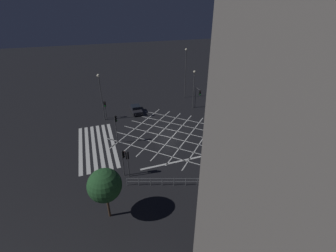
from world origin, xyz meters
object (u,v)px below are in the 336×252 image
street_lamp_east (100,88)px  traffic_light_sw_main (105,106)px  traffic_light_ne_cross (240,137)px  street_tree_near (105,185)px  traffic_light_ne_main (245,126)px  street_lamp_west (186,66)px  traffic_light_se_main (128,159)px  traffic_light_se_cross (123,158)px  street_lamp_far (194,83)px  traffic_light_median_south (116,124)px  traffic_light_nw_main (198,94)px  waiting_car (136,109)px

street_lamp_east → traffic_light_sw_main: bearing=138.5°
traffic_light_ne_cross → street_tree_near: 17.78m
traffic_light_ne_main → street_lamp_east: size_ratio=0.55×
traffic_light_ne_cross → street_lamp_west: 22.84m
traffic_light_se_main → traffic_light_ne_main: size_ratio=0.77×
traffic_light_se_cross → street_tree_near: bearing=-114.0°
street_lamp_far → street_tree_near: bearing=-41.3°
traffic_light_sw_main → traffic_light_median_south: size_ratio=0.73×
street_tree_near → traffic_light_median_south: bearing=168.3°
street_lamp_far → traffic_light_ne_cross: bearing=-4.1°
traffic_light_nw_main → waiting_car: (-2.69, -11.48, -2.49)m
traffic_light_nw_main → traffic_light_sw_main: size_ratio=1.30×
street_lamp_far → street_tree_near: street_lamp_far is taller
traffic_light_median_south → traffic_light_ne_main: (6.70, 16.55, 0.13)m
traffic_light_sw_main → street_tree_near: (21.68, -1.89, 1.52)m
street_tree_near → street_lamp_far: bearing=138.7°
street_lamp_east → waiting_car: size_ratio=1.88×
traffic_light_se_main → traffic_light_se_cross: traffic_light_se_cross is taller
traffic_light_sw_main → traffic_light_se_main: size_ratio=0.94×
traffic_light_ne_cross → traffic_light_sw_main: 23.17m
traffic_light_median_south → street_lamp_east: bearing=97.7°
traffic_light_se_main → traffic_light_se_cross: bearing=56.2°
traffic_light_sw_main → traffic_light_nw_main: bearing=84.2°
street_lamp_far → waiting_car: bearing=-98.8°
traffic_light_se_main → traffic_light_median_south: traffic_light_median_south is taller
street_lamp_west → street_lamp_far: (5.81, -0.73, -1.74)m
traffic_light_nw_main → street_tree_near: size_ratio=0.79×
traffic_light_se_main → street_tree_near: (5.08, -2.82, 1.38)m
street_lamp_west → street_lamp_far: street_lamp_west is taller
street_lamp_west → street_tree_near: street_lamp_west is taller
street_lamp_west → traffic_light_nw_main: bearing=-2.0°
traffic_light_se_cross → street_lamp_east: 16.26m
street_lamp_far → street_lamp_east: bearing=-91.1°
traffic_light_ne_cross → street_tree_near: (4.32, -17.22, 0.90)m
traffic_light_nw_main → street_lamp_east: 17.65m
traffic_light_ne_main → waiting_car: bearing=35.4°
street_lamp_east → street_tree_near: size_ratio=1.52×
traffic_light_ne_cross → street_lamp_east: size_ratio=0.50×
traffic_light_se_cross → traffic_light_se_main: bearing=-33.8°
street_tree_near → traffic_light_ne_cross: bearing=104.1°
traffic_light_ne_cross → traffic_light_median_south: bearing=-30.2°
traffic_light_ne_main → street_lamp_far: 14.97m
traffic_light_ne_main → waiting_car: size_ratio=1.03×
traffic_light_ne_main → street_lamp_west: size_ratio=0.43×
street_lamp_east → traffic_light_median_south: bearing=7.7°
traffic_light_se_main → traffic_light_median_south: 7.75m
street_tree_near → waiting_car: (-22.65, 7.42, -3.26)m
traffic_light_nw_main → street_lamp_east: size_ratio=0.52×
street_lamp_far → traffic_light_nw_main: bearing=26.4°
traffic_light_se_cross → traffic_light_median_south: 7.47m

